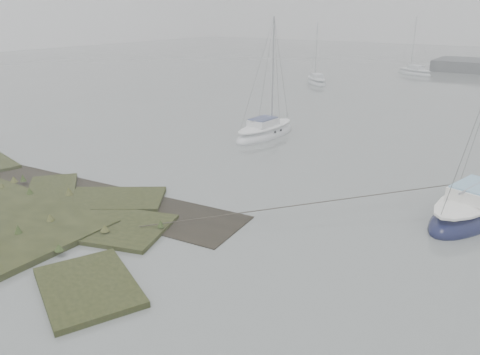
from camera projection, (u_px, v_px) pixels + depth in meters
name	position (u px, v px, depth m)	size (l,w,h in m)	color
ground	(394.00, 111.00, 37.57)	(160.00, 160.00, 0.00)	slate
sailboat_main	(475.00, 209.00, 18.44)	(3.57, 6.64, 8.93)	#101436
sailboat_white	(265.00, 132.00, 29.99)	(2.22, 5.71, 7.90)	silver
sailboat_far_a	(316.00, 82.00, 51.27)	(4.43, 4.80, 6.96)	#A0A4A9
sailboat_far_c	(414.00, 73.00, 58.31)	(5.41, 4.13, 7.41)	#B5BCC0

